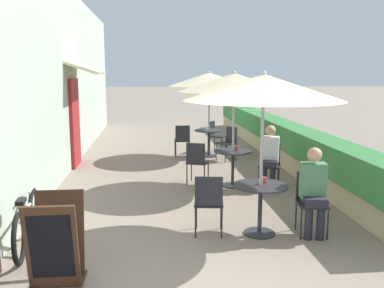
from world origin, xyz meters
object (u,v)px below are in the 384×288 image
Objects in this scene: patio_table_far at (209,137)px; menu_board at (56,241)px; patio_umbrella_near at (263,87)px; cafe_chair_near_left at (209,200)px; cafe_chair_far_left at (182,138)px; cafe_chair_far_back at (216,134)px; cafe_chair_mid_left at (270,162)px; coffee_cup_mid at (237,148)px; coffee_cup_near at (264,180)px; cafe_chair_mid_right at (197,160)px; patio_table_mid at (233,161)px; patio_umbrella_far at (209,79)px; seated_patron_near_right at (314,188)px; patio_umbrella_mid at (234,82)px; cafe_chair_far_right at (228,141)px; patio_table_near at (260,199)px; bicycle_leaning at (27,222)px; coffee_cup_far at (207,128)px; seated_patron_mid_left at (270,154)px; cafe_chair_near_right at (311,198)px.

menu_board is at bearing -110.81° from patio_table_far.
patio_umbrella_near is 1.71m from cafe_chair_near_left.
cafe_chair_far_left is 1.00× the size of cafe_chair_far_back.
coffee_cup_mid is at bearing 1.71° from cafe_chair_mid_left.
coffee_cup_near is 5.54m from cafe_chair_far_left.
cafe_chair_mid_right is at bearing 103.84° from coffee_cup_near.
cafe_chair_far_left is at bearing 74.42° from menu_board.
cafe_chair_mid_left is at bearing -14.15° from patio_table_mid.
cafe_chair_near_left is 1.14× the size of patio_table_far.
patio_table_far is at bearing 91.20° from patio_table_mid.
menu_board is at bearing 67.01° from cafe_chair_mid_left.
cafe_chair_mid_left is 0.38× the size of patio_umbrella_far.
cafe_chair_mid_right is 0.83m from coffee_cup_mid.
coffee_cup_near is 5.57m from patio_table_far.
seated_patron_near_right is 0.55× the size of patio_umbrella_mid.
patio_umbrella_near is 5.31m from cafe_chair_far_right.
patio_table_near is at bearing -57.68° from cafe_chair_mid_right.
patio_umbrella_mid is at bearing 79.84° from cafe_chair_near_left.
patio_table_far is at bearing 55.79° from bicycle_leaning.
cafe_chair_far_back reaches higher than coffee_cup_far.
patio_umbrella_mid is 4.57m from bicycle_leaning.
patio_umbrella_near reaches higher than seated_patron_near_right.
patio_umbrella_far is 1.35× the size of bicycle_leaning.
bicycle_leaning is (-2.41, -0.17, -0.18)m from cafe_chair_near_left.
coffee_cup_mid is at bearing -74.19° from cafe_chair_far_left.
patio_umbrella_far reaches higher than seated_patron_near_right.
coffee_cup_far is at bearing -56.22° from cafe_chair_mid_left.
patio_table_far is at bearing -56.48° from cafe_chair_mid_left.
cafe_chair_mid_left is 0.70× the size of seated_patron_mid_left.
bicycle_leaning reaches higher than patio_table_near.
coffee_cup_mid is (0.08, 0.03, 0.25)m from patio_table_mid.
cafe_chair_near_right is at bearing 19.40° from menu_board.
cafe_chair_mid_left is 0.20m from seated_patron_mid_left.
cafe_chair_mid_left is 1.00× the size of cafe_chair_far_left.
menu_board is at bearing 25.77° from seated_patron_near_right.
cafe_chair_mid_left is 1.00× the size of cafe_chair_far_back.
coffee_cup_near reaches higher than bicycle_leaning.
patio_umbrella_far is at bearing -56.48° from cafe_chair_mid_left.
cafe_chair_mid_right is (-0.59, 2.75, -1.54)m from patio_umbrella_near.
patio_umbrella_far is (-0.06, 3.06, 1.54)m from patio_table_mid.
patio_umbrella_near reaches higher than cafe_chair_far_right.
coffee_cup_far is (-0.11, 3.18, -1.30)m from patio_umbrella_mid.
patio_table_mid is (0.11, 2.57, -1.54)m from patio_umbrella_near.
seated_patron_mid_left reaches higher than cafe_chair_mid_left.
seated_patron_mid_left reaches higher than patio_table_far.
menu_board reaches higher than patio_table_far.
cafe_chair_mid_left is 3.49m from cafe_chair_far_left.
cafe_chair_far_left is (-1.45, 3.26, -0.17)m from seated_patron_mid_left.
cafe_chair_near_left is at bearing -109.52° from coffee_cup_mid.
seated_patron_mid_left is 1.44× the size of cafe_chair_far_back.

